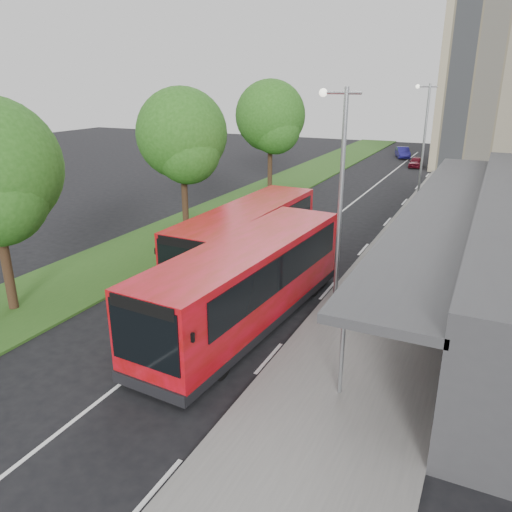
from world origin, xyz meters
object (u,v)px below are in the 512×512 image
at_px(bus_main, 247,283).
at_px(bus_second, 247,238).
at_px(car_near, 416,162).
at_px(tree_mid, 182,140).
at_px(car_far, 403,152).
at_px(bollard, 431,203).
at_px(lamp_post_far, 423,136).
at_px(lamp_post_near, 339,191).
at_px(tree_far, 270,120).
at_px(litter_bin, 403,235).

relative_size(bus_main, bus_second, 1.05).
height_order(bus_main, car_near, bus_main).
bearing_deg(tree_mid, bus_second, -34.34).
height_order(bus_main, car_far, bus_main).
bearing_deg(bollard, car_near, 101.53).
xyz_separation_m(lamp_post_far, car_far, (-4.98, 22.35, -4.12)).
height_order(lamp_post_near, bus_second, lamp_post_near).
bearing_deg(car_far, bus_second, -108.45).
height_order(tree_far, litter_bin, tree_far).
height_order(bus_second, litter_bin, bus_second).
relative_size(bus_main, car_far, 3.00).
relative_size(lamp_post_far, bollard, 7.24).
bearing_deg(car_far, lamp_post_far, -95.83).
height_order(tree_far, lamp_post_far, tree_far).
height_order(bus_second, car_near, bus_second).
relative_size(lamp_post_near, lamp_post_far, 1.00).
bearing_deg(car_near, tree_mid, -107.83).
distance_m(lamp_post_near, lamp_post_far, 20.00).
height_order(bus_main, bus_second, bus_main).
bearing_deg(bus_second, litter_bin, 48.37).
bearing_deg(lamp_post_near, bus_main, -140.03).
height_order(lamp_post_far, car_near, lamp_post_far).
bearing_deg(car_far, litter_bin, -98.23).
bearing_deg(tree_far, car_near, 63.56).
distance_m(lamp_post_far, bus_main, 22.48).
distance_m(lamp_post_near, bus_main, 4.56).
height_order(tree_far, lamp_post_near, tree_far).
distance_m(bus_main, car_far, 44.55).
height_order(litter_bin, car_near, litter_bin).
bearing_deg(litter_bin, bollard, 87.25).
xyz_separation_m(lamp_post_near, car_near, (-2.57, 36.27, -4.19)).
distance_m(lamp_post_near, bollard, 17.72).
bearing_deg(bus_second, car_near, 86.98).
relative_size(bus_main, bollard, 9.91).
bearing_deg(lamp_post_far, litter_bin, -84.96).
distance_m(tree_far, car_far, 24.59).
xyz_separation_m(tree_far, car_far, (6.15, 23.30, -4.89)).
distance_m(bus_main, car_near, 38.40).
bearing_deg(car_far, lamp_post_near, -101.68).
distance_m(tree_mid, tree_far, 12.00).
distance_m(tree_mid, bollard, 16.69).
bearing_deg(tree_mid, car_near, 73.67).
distance_m(tree_mid, litter_bin, 13.11).
distance_m(litter_bin, car_near, 27.17).
height_order(tree_mid, lamp_post_far, lamp_post_far).
distance_m(lamp_post_near, car_far, 42.84).
relative_size(bus_main, litter_bin, 11.42).
bearing_deg(lamp_post_near, tree_mid, 147.64).
xyz_separation_m(tree_mid, bollard, (12.45, 10.16, -4.52)).
bearing_deg(litter_bin, tree_far, 141.12).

